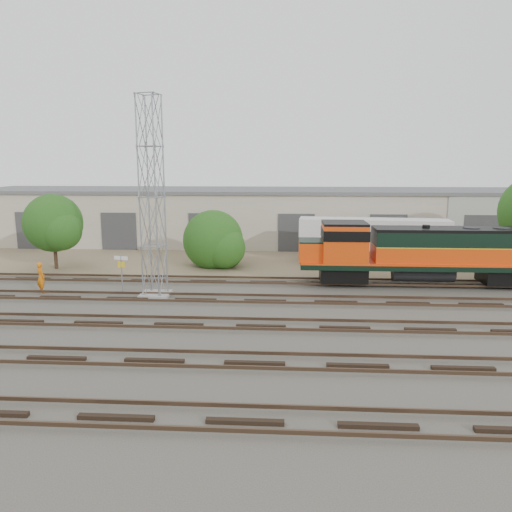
# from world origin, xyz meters

# --- Properties ---
(ground) EXTENTS (140.00, 140.00, 0.00)m
(ground) POSITION_xyz_m (0.00, 0.00, 0.00)
(ground) COLOR #47423A
(ground) RESTS_ON ground
(dirt_strip) EXTENTS (80.00, 16.00, 0.02)m
(dirt_strip) POSITION_xyz_m (0.00, 15.00, 0.01)
(dirt_strip) COLOR #726047
(dirt_strip) RESTS_ON ground
(tracks) EXTENTS (80.00, 20.40, 0.28)m
(tracks) POSITION_xyz_m (0.00, -3.00, 0.08)
(tracks) COLOR black
(tracks) RESTS_ON ground
(warehouse) EXTENTS (58.40, 10.40, 5.30)m
(warehouse) POSITION_xyz_m (0.04, 22.98, 2.65)
(warehouse) COLOR beige
(warehouse) RESTS_ON ground
(locomotive) EXTENTS (15.90, 2.79, 3.82)m
(locomotive) POSITION_xyz_m (9.70, 6.00, 2.21)
(locomotive) COLOR black
(locomotive) RESTS_ON tracks
(signal_tower) EXTENTS (1.71, 1.71, 11.58)m
(signal_tower) POSITION_xyz_m (-6.57, 2.39, 5.64)
(signal_tower) COLOR gray
(signal_tower) RESTS_ON ground
(sign_post) EXTENTS (0.91, 0.26, 2.26)m
(sign_post) POSITION_xyz_m (-8.88, 3.29, 1.58)
(sign_post) COLOR gray
(sign_post) RESTS_ON ground
(worker) EXTENTS (0.82, 0.81, 1.91)m
(worker) POSITION_xyz_m (-13.69, 2.70, 0.95)
(worker) COLOR orange
(worker) RESTS_ON ground
(semi_trailer) EXTENTS (11.62, 3.28, 3.53)m
(semi_trailer) POSITION_xyz_m (8.19, 13.12, 2.22)
(semi_trailer) COLOR white
(semi_trailer) RESTS_ON ground
(tree_west) EXTENTS (4.48, 4.27, 5.58)m
(tree_west) POSITION_xyz_m (-15.80, 9.42, 3.34)
(tree_west) COLOR #382619
(tree_west) RESTS_ON ground
(tree_mid) EXTENTS (4.81, 4.58, 4.58)m
(tree_mid) POSITION_xyz_m (-4.18, 11.11, 1.90)
(tree_mid) COLOR #382619
(tree_mid) RESTS_ON ground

